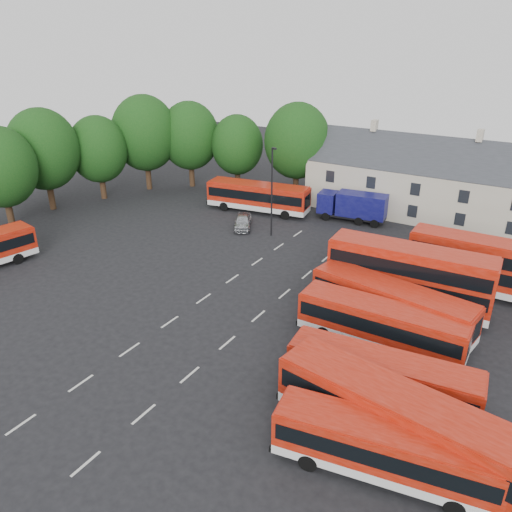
# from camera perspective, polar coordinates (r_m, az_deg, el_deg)

# --- Properties ---
(ground) EXTENTS (140.00, 140.00, 0.00)m
(ground) POSITION_cam_1_polar(r_m,az_deg,el_deg) (37.84, -7.85, -6.11)
(ground) COLOR black
(ground) RESTS_ON ground
(lane_markings) EXTENTS (5.15, 33.80, 0.01)m
(lane_markings) POSITION_cam_1_polar(r_m,az_deg,el_deg) (37.87, -2.98, -5.85)
(lane_markings) COLOR beige
(lane_markings) RESTS_ON ground
(treeline) EXTENTS (29.92, 32.59, 12.01)m
(treeline) POSITION_cam_1_polar(r_m,az_deg,el_deg) (62.22, -12.03, 12.39)
(treeline) COLOR black
(treeline) RESTS_ON ground
(terrace_houses) EXTENTS (35.70, 7.13, 10.06)m
(terrace_houses) POSITION_cam_1_polar(r_m,az_deg,el_deg) (57.34, 23.29, 7.02)
(terrace_houses) COLOR beige
(terrace_houses) RESTS_ON ground
(bus_row_a) EXTENTS (10.40, 3.94, 2.87)m
(bus_row_a) POSITION_cam_1_polar(r_m,az_deg,el_deg) (25.06, 14.45, -20.32)
(bus_row_a) COLOR silver
(bus_row_a) RESTS_ON ground
(bus_row_b) EXTENTS (12.42, 4.51, 3.43)m
(bus_row_b) POSITION_cam_1_polar(r_m,az_deg,el_deg) (26.21, 15.61, -17.11)
(bus_row_b) COLOR silver
(bus_row_b) RESTS_ON ground
(bus_row_c) EXTENTS (10.58, 3.41, 2.94)m
(bus_row_c) POSITION_cam_1_polar(r_m,az_deg,el_deg) (29.03, 14.20, -13.04)
(bus_row_c) COLOR silver
(bus_row_c) RESTS_ON ground
(bus_row_d) EXTENTS (10.84, 2.65, 3.05)m
(bus_row_d) POSITION_cam_1_polar(r_m,az_deg,el_deg) (33.52, 14.12, -7.35)
(bus_row_d) COLOR silver
(bus_row_d) RESTS_ON ground
(bus_row_e) EXTENTS (11.71, 4.45, 3.23)m
(bus_row_e) POSITION_cam_1_polar(r_m,az_deg,el_deg) (35.76, 15.21, -5.14)
(bus_row_e) COLOR silver
(bus_row_e) RESTS_ON ground
(bus_dd_south) EXTENTS (11.93, 3.37, 4.84)m
(bus_dd_south) POSITION_cam_1_polar(r_m,az_deg,el_deg) (38.34, 17.08, -1.93)
(bus_dd_south) COLOR silver
(bus_dd_south) RESTS_ON ground
(bus_dd_north) EXTENTS (11.13, 2.69, 4.55)m
(bus_dd_north) POSITION_cam_1_polar(r_m,az_deg,el_deg) (42.46, 24.51, -0.76)
(bus_dd_north) COLOR silver
(bus_dd_north) RESTS_ON ground
(bus_north) EXTENTS (11.98, 4.43, 3.31)m
(bus_north) POSITION_cam_1_polar(r_m,az_deg,el_deg) (57.02, 0.25, 6.96)
(bus_north) COLOR silver
(bus_north) RESTS_ON ground
(box_truck) EXTENTS (7.54, 3.17, 3.20)m
(box_truck) POSITION_cam_1_polar(r_m,az_deg,el_deg) (55.21, 11.04, 5.70)
(box_truck) COLOR black
(box_truck) RESTS_ON ground
(silver_car) EXTENTS (3.55, 4.56, 1.45)m
(silver_car) POSITION_cam_1_polar(r_m,az_deg,el_deg) (52.61, -1.52, 3.98)
(silver_car) COLOR #A6A9AE
(silver_car) RESTS_ON ground
(lamppost) EXTENTS (0.62, 0.41, 8.99)m
(lamppost) POSITION_cam_1_polar(r_m,az_deg,el_deg) (49.27, 1.83, 7.55)
(lamppost) COLOR black
(lamppost) RESTS_ON ground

